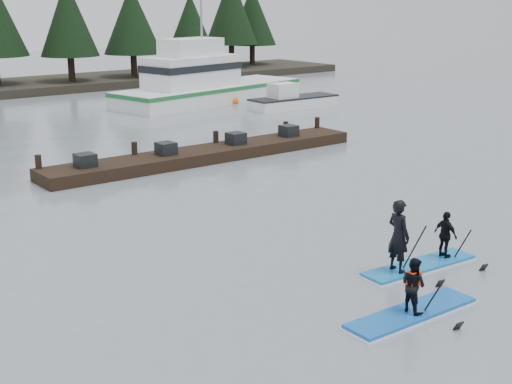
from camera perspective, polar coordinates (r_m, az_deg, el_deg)
ground at (r=17.25m, az=12.65°, el=-7.66°), size 160.00×160.00×0.00m
fishing_boat_medium at (r=47.11m, az=-4.03°, el=7.90°), size 14.31×6.37×8.32m
skiff at (r=44.57m, az=3.05°, el=7.18°), size 5.94×1.99×0.69m
floating_dock at (r=30.15m, az=-3.92°, el=3.05°), size 14.61×2.13×0.49m
buoy_c at (r=46.37m, az=-1.74°, el=7.08°), size 0.58×0.58×0.58m
paddleboard_solo at (r=15.73m, az=12.40°, el=-8.36°), size 3.36×1.13×1.80m
paddleboard_duo at (r=18.24m, az=12.69°, el=-4.09°), size 3.39×1.28×2.41m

